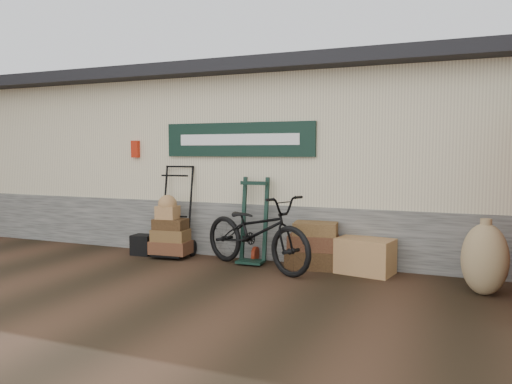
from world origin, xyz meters
TOP-DOWN VIEW (x-y plane):
  - ground at (0.00, 0.00)m, footprint 80.00×80.00m
  - station_building at (-0.01, 2.74)m, footprint 14.40×4.10m
  - porter_trolley at (-1.37, 0.74)m, footprint 0.82×0.64m
  - green_barrow at (0.07, 0.74)m, footprint 0.50×0.43m
  - suitcase_stack at (1.03, 0.77)m, footprint 0.86×0.60m
  - wicker_hamper at (1.82, 0.72)m, footprint 0.86×0.64m
  - black_trunk at (-1.92, 0.60)m, footprint 0.36×0.32m
  - bicycle at (0.25, 0.40)m, footprint 1.54×2.27m
  - burlap_sack_left at (3.36, 0.18)m, footprint 0.63×0.56m

SIDE VIEW (x-z plane):
  - ground at x=0.00m, z-range 0.00..0.00m
  - black_trunk at x=-1.92m, z-range 0.00..0.34m
  - wicker_hamper at x=1.82m, z-range 0.00..0.51m
  - suitcase_stack at x=1.03m, z-range 0.00..0.71m
  - burlap_sack_left at x=3.36m, z-range 0.00..0.89m
  - bicycle at x=0.25m, z-range 0.00..1.25m
  - green_barrow at x=0.07m, z-range 0.00..1.35m
  - porter_trolley at x=-1.37m, z-range 0.00..1.55m
  - station_building at x=-0.01m, z-range 0.01..3.21m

